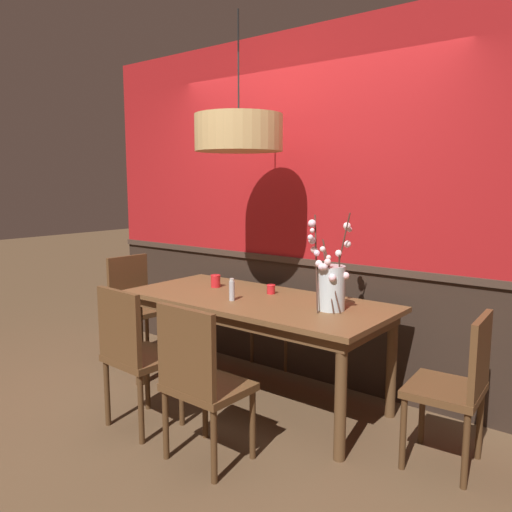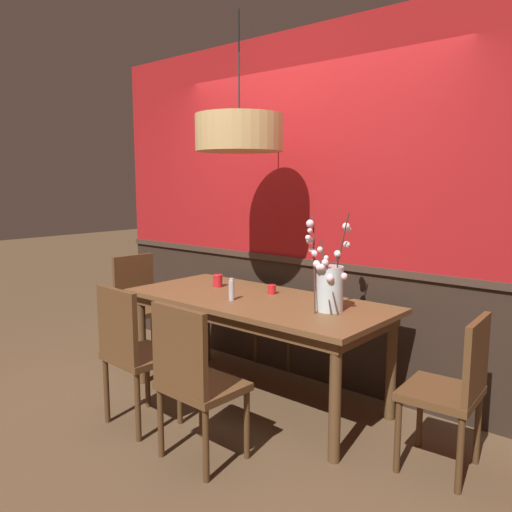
{
  "view_description": "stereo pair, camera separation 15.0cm",
  "coord_description": "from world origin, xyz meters",
  "px_view_note": "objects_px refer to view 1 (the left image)",
  "views": [
    {
      "loc": [
        2.24,
        -2.84,
        1.61
      ],
      "look_at": [
        0.0,
        0.0,
        1.08
      ],
      "focal_mm": 35.82,
      "sensor_mm": 36.0,
      "label": 1
    },
    {
      "loc": [
        2.35,
        -2.74,
        1.61
      ],
      "look_at": [
        0.0,
        0.0,
        1.08
      ],
      "focal_mm": 35.82,
      "sensor_mm": 36.0,
      "label": 2
    }
  ],
  "objects_px": {
    "chair_head_east_end": "(458,382)",
    "chair_head_west_end": "(135,302)",
    "chair_near_side_left": "(134,350)",
    "condiment_bottle": "(232,290)",
    "candle_holder_nearer_center": "(216,281)",
    "candle_holder_nearer_edge": "(271,289)",
    "dining_table": "(256,309)",
    "chair_near_side_right": "(199,377)",
    "pendant_lamp": "(239,133)",
    "chair_far_side_right": "(350,315)",
    "chair_far_side_left": "(284,304)",
    "vase_with_blossoms": "(331,285)"
  },
  "relations": [
    {
      "from": "dining_table",
      "to": "vase_with_blossoms",
      "type": "height_order",
      "value": "vase_with_blossoms"
    },
    {
      "from": "chair_far_side_left",
      "to": "vase_with_blossoms",
      "type": "bearing_deg",
      "value": -40.54
    },
    {
      "from": "pendant_lamp",
      "to": "chair_far_side_left",
      "type": "bearing_deg",
      "value": 102.52
    },
    {
      "from": "dining_table",
      "to": "chair_far_side_left",
      "type": "distance_m",
      "value": 0.92
    },
    {
      "from": "condiment_bottle",
      "to": "pendant_lamp",
      "type": "xyz_separation_m",
      "value": [
        -0.06,
        0.16,
        1.1
      ]
    },
    {
      "from": "chair_near_side_right",
      "to": "chair_head_east_end",
      "type": "bearing_deg",
      "value": 36.72
    },
    {
      "from": "candle_holder_nearer_center",
      "to": "candle_holder_nearer_edge",
      "type": "height_order",
      "value": "candle_holder_nearer_center"
    },
    {
      "from": "candle_holder_nearer_center",
      "to": "chair_head_west_end",
      "type": "bearing_deg",
      "value": -175.07
    },
    {
      "from": "chair_far_side_right",
      "to": "chair_head_east_end",
      "type": "bearing_deg",
      "value": -38.21
    },
    {
      "from": "chair_head_east_end",
      "to": "condiment_bottle",
      "type": "height_order",
      "value": "condiment_bottle"
    },
    {
      "from": "chair_far_side_left",
      "to": "candle_holder_nearer_edge",
      "type": "height_order",
      "value": "chair_far_side_left"
    },
    {
      "from": "chair_head_west_end",
      "to": "chair_head_east_end",
      "type": "relative_size",
      "value": 1.05
    },
    {
      "from": "dining_table",
      "to": "chair_near_side_right",
      "type": "height_order",
      "value": "chair_near_side_right"
    },
    {
      "from": "dining_table",
      "to": "candle_holder_nearer_edge",
      "type": "xyz_separation_m",
      "value": [
        0.0,
        0.18,
        0.12
      ]
    },
    {
      "from": "dining_table",
      "to": "chair_far_side_right",
      "type": "xyz_separation_m",
      "value": [
        0.31,
        0.87,
        -0.18
      ]
    },
    {
      "from": "condiment_bottle",
      "to": "pendant_lamp",
      "type": "bearing_deg",
      "value": 111.38
    },
    {
      "from": "pendant_lamp",
      "to": "chair_far_side_right",
      "type": "bearing_deg",
      "value": 62.49
    },
    {
      "from": "chair_near_side_left",
      "to": "chair_far_side_right",
      "type": "height_order",
      "value": "chair_near_side_left"
    },
    {
      "from": "chair_head_west_end",
      "to": "chair_far_side_left",
      "type": "height_order",
      "value": "chair_head_west_end"
    },
    {
      "from": "dining_table",
      "to": "candle_holder_nearer_center",
      "type": "bearing_deg",
      "value": 168.21
    },
    {
      "from": "candle_holder_nearer_edge",
      "to": "chair_far_side_left",
      "type": "bearing_deg",
      "value": 117.45
    },
    {
      "from": "chair_near_side_left",
      "to": "chair_head_east_end",
      "type": "xyz_separation_m",
      "value": [
        1.78,
        0.82,
        -0.03
      ]
    },
    {
      "from": "chair_near_side_left",
      "to": "chair_near_side_right",
      "type": "bearing_deg",
      "value": -3.58
    },
    {
      "from": "vase_with_blossoms",
      "to": "pendant_lamp",
      "type": "height_order",
      "value": "pendant_lamp"
    },
    {
      "from": "chair_near_side_right",
      "to": "chair_far_side_left",
      "type": "bearing_deg",
      "value": 110.03
    },
    {
      "from": "candle_holder_nearer_edge",
      "to": "condiment_bottle",
      "type": "height_order",
      "value": "condiment_bottle"
    },
    {
      "from": "chair_head_west_end",
      "to": "pendant_lamp",
      "type": "height_order",
      "value": "pendant_lamp"
    },
    {
      "from": "chair_head_east_end",
      "to": "chair_far_side_left",
      "type": "height_order",
      "value": "chair_far_side_left"
    },
    {
      "from": "chair_head_west_end",
      "to": "chair_near_side_right",
      "type": "height_order",
      "value": "chair_head_west_end"
    },
    {
      "from": "chair_head_west_end",
      "to": "chair_far_side_right",
      "type": "distance_m",
      "value": 1.92
    },
    {
      "from": "chair_near_side_right",
      "to": "chair_far_side_right",
      "type": "height_order",
      "value": "chair_near_side_right"
    },
    {
      "from": "chair_near_side_left",
      "to": "chair_head_east_end",
      "type": "distance_m",
      "value": 1.96
    },
    {
      "from": "chair_near_side_right",
      "to": "vase_with_blossoms",
      "type": "distance_m",
      "value": 1.06
    },
    {
      "from": "chair_head_east_end",
      "to": "chair_far_side_right",
      "type": "xyz_separation_m",
      "value": [
        -1.14,
        0.89,
        0.01
      ]
    },
    {
      "from": "chair_far_side_right",
      "to": "pendant_lamp",
      "type": "relative_size",
      "value": 0.93
    },
    {
      "from": "chair_far_side_right",
      "to": "chair_far_side_left",
      "type": "bearing_deg",
      "value": -176.92
    },
    {
      "from": "chair_near_side_right",
      "to": "pendant_lamp",
      "type": "height_order",
      "value": "pendant_lamp"
    },
    {
      "from": "dining_table",
      "to": "chair_far_side_right",
      "type": "relative_size",
      "value": 2.21
    },
    {
      "from": "vase_with_blossoms",
      "to": "pendant_lamp",
      "type": "distance_m",
      "value": 1.25
    },
    {
      "from": "candle_holder_nearer_edge",
      "to": "pendant_lamp",
      "type": "bearing_deg",
      "value": -128.21
    },
    {
      "from": "dining_table",
      "to": "candle_holder_nearer_edge",
      "type": "bearing_deg",
      "value": 88.73
    },
    {
      "from": "candle_holder_nearer_center",
      "to": "condiment_bottle",
      "type": "distance_m",
      "value": 0.49
    },
    {
      "from": "chair_head_east_end",
      "to": "chair_head_west_end",
      "type": "bearing_deg",
      "value": 179.03
    },
    {
      "from": "chair_far_side_right",
      "to": "pendant_lamp",
      "type": "height_order",
      "value": "pendant_lamp"
    },
    {
      "from": "chair_near_side_left",
      "to": "chair_head_east_end",
      "type": "bearing_deg",
      "value": 24.78
    },
    {
      "from": "vase_with_blossoms",
      "to": "condiment_bottle",
      "type": "distance_m",
      "value": 0.72
    },
    {
      "from": "vase_with_blossoms",
      "to": "candle_holder_nearer_center",
      "type": "relative_size",
      "value": 6.39
    },
    {
      "from": "chair_near_side_left",
      "to": "vase_with_blossoms",
      "type": "distance_m",
      "value": 1.35
    },
    {
      "from": "chair_near_side_right",
      "to": "chair_far_side_left",
      "type": "distance_m",
      "value": 1.83
    },
    {
      "from": "chair_head_east_end",
      "to": "chair_far_side_left",
      "type": "distance_m",
      "value": 1.98
    }
  ]
}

